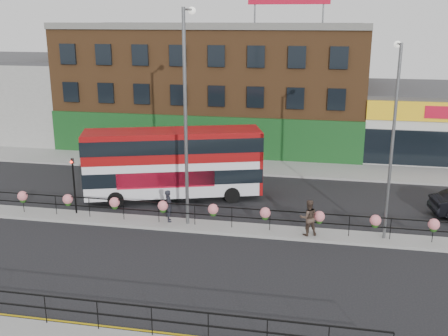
% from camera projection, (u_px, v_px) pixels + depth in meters
% --- Properties ---
extents(ground, '(120.00, 120.00, 0.00)m').
position_uv_depth(ground, '(213.00, 229.00, 27.79)').
color(ground, black).
rests_on(ground, ground).
extents(north_pavement, '(60.00, 4.00, 0.15)m').
position_uv_depth(north_pavement, '(247.00, 166.00, 39.09)').
color(north_pavement, gray).
rests_on(north_pavement, ground).
extents(median, '(60.00, 1.60, 0.15)m').
position_uv_depth(median, '(213.00, 227.00, 27.77)').
color(median, gray).
rests_on(median, ground).
extents(yellow_line_inner, '(60.00, 0.10, 0.01)m').
position_uv_depth(yellow_line_inner, '(156.00, 332.00, 18.64)').
color(yellow_line_inner, gold).
rests_on(yellow_line_inner, ground).
extents(yellow_line_outer, '(60.00, 0.10, 0.01)m').
position_uv_depth(yellow_line_outer, '(155.00, 335.00, 18.47)').
color(yellow_line_outer, gold).
rests_on(yellow_line_outer, ground).
extents(brick_building, '(25.00, 12.21, 10.30)m').
position_uv_depth(brick_building, '(216.00, 84.00, 45.93)').
color(brick_building, brown).
rests_on(brick_building, ground).
extents(warehouse_west, '(15.50, 12.00, 7.30)m').
position_uv_depth(warehouse_west, '(9.00, 95.00, 50.08)').
color(warehouse_west, '#9A9995').
rests_on(warehouse_west, ground).
extents(median_railing, '(30.04, 0.56, 1.23)m').
position_uv_depth(median_railing, '(213.00, 210.00, 27.50)').
color(median_railing, black).
rests_on(median_railing, median).
extents(south_railing, '(20.04, 0.05, 1.12)m').
position_uv_depth(south_railing, '(97.00, 309.00, 18.36)').
color(south_railing, black).
rests_on(south_railing, south_pavement).
extents(double_decker_bus, '(10.90, 5.64, 4.30)m').
position_uv_depth(double_decker_bus, '(174.00, 157.00, 31.69)').
color(double_decker_bus, silver).
rests_on(double_decker_bus, ground).
extents(pedestrian_a, '(0.94, 0.88, 1.76)m').
position_uv_depth(pedestrian_a, '(169.00, 206.00, 28.18)').
color(pedestrian_a, black).
rests_on(pedestrian_a, median).
extents(pedestrian_b, '(1.37, 1.29, 1.88)m').
position_uv_depth(pedestrian_b, '(308.00, 218.00, 26.36)').
color(pedestrian_b, '#45352B').
rests_on(pedestrian_b, median).
extents(lamp_column_west, '(0.40, 1.96, 11.16)m').
position_uv_depth(lamp_column_west, '(187.00, 100.00, 26.55)').
color(lamp_column_west, slate).
rests_on(lamp_column_west, median).
extents(lamp_column_east, '(0.34, 1.68, 9.57)m').
position_uv_depth(lamp_column_east, '(393.00, 126.00, 24.91)').
color(lamp_column_east, slate).
rests_on(lamp_column_east, median).
extents(traffic_light_median, '(0.15, 0.28, 3.65)m').
position_uv_depth(traffic_light_median, '(73.00, 174.00, 28.94)').
color(traffic_light_median, black).
rests_on(traffic_light_median, median).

